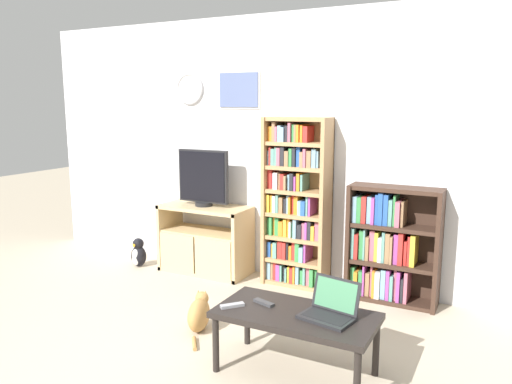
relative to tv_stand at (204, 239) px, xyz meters
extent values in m
plane|color=#BCAD93|center=(0.90, -1.82, -0.35)|extent=(18.00, 18.00, 0.00)
cube|color=silver|center=(0.90, 0.29, 0.95)|extent=(6.19, 0.06, 2.60)
torus|color=#B2B2B7|center=(-0.31, 0.24, 1.55)|extent=(0.34, 0.04, 0.34)
cylinder|color=white|center=(-0.31, 0.24, 1.55)|extent=(0.28, 0.02, 0.28)
cube|color=silver|center=(0.29, 0.25, 1.53)|extent=(0.48, 0.01, 0.38)
cube|color=slate|center=(0.29, 0.24, 1.53)|extent=(0.44, 0.02, 0.34)
cube|color=tan|center=(-0.45, 0.02, 0.00)|extent=(0.04, 0.43, 0.70)
cube|color=tan|center=(0.45, 0.02, 0.00)|extent=(0.04, 0.43, 0.70)
cube|color=tan|center=(0.00, 0.02, 0.33)|extent=(0.94, 0.43, 0.04)
cube|color=tan|center=(0.00, 0.02, -0.33)|extent=(0.94, 0.43, 0.04)
cube|color=tan|center=(0.00, 0.02, 0.07)|extent=(0.87, 0.39, 0.04)
cube|color=tan|center=(-0.22, -0.18, -0.12)|extent=(0.42, 0.02, 0.39)
cube|color=tan|center=(0.22, -0.18, -0.12)|extent=(0.42, 0.02, 0.39)
cylinder|color=black|center=(-0.01, 0.02, 0.37)|extent=(0.18, 0.18, 0.04)
cube|color=black|center=(-0.01, 0.02, 0.66)|extent=(0.57, 0.05, 0.54)
cube|color=black|center=(-0.01, -0.01, 0.66)|extent=(0.53, 0.01, 0.50)
cube|color=tan|center=(0.69, 0.10, 0.46)|extent=(0.04, 0.28, 1.62)
cube|color=tan|center=(1.29, 0.10, 0.46)|extent=(0.04, 0.28, 1.62)
cube|color=tan|center=(0.99, 0.23, 0.46)|extent=(0.63, 0.02, 1.62)
cube|color=tan|center=(0.99, 0.10, -0.33)|extent=(0.56, 0.24, 0.04)
cube|color=tan|center=(0.99, 0.10, -0.11)|extent=(0.56, 0.24, 0.04)
cube|color=tan|center=(0.99, 0.10, 0.12)|extent=(0.56, 0.24, 0.04)
cube|color=tan|center=(0.99, 0.10, 0.35)|extent=(0.56, 0.24, 0.04)
cube|color=tan|center=(0.99, 0.10, 0.57)|extent=(0.56, 0.24, 0.04)
cube|color=tan|center=(0.99, 0.10, 0.80)|extent=(0.56, 0.24, 0.04)
cube|color=tan|center=(0.99, 0.10, 1.03)|extent=(0.56, 0.24, 0.04)
cube|color=tan|center=(0.99, 0.10, 1.25)|extent=(0.56, 0.24, 0.04)
cube|color=#759EB7|center=(0.74, 0.11, -0.23)|extent=(0.04, 0.20, 0.17)
cube|color=#93704C|center=(0.77, 0.11, -0.23)|extent=(0.02, 0.19, 0.17)
cube|color=red|center=(0.80, 0.11, -0.23)|extent=(0.03, 0.19, 0.17)
cube|color=#9E4293|center=(0.84, 0.10, -0.23)|extent=(0.04, 0.21, 0.16)
cube|color=#5B9389|center=(0.87, 0.10, -0.24)|extent=(0.02, 0.21, 0.16)
cube|color=#232328|center=(0.90, 0.11, -0.25)|extent=(0.03, 0.18, 0.14)
cube|color=#5B9389|center=(0.93, 0.10, -0.25)|extent=(0.02, 0.22, 0.14)
cube|color=gold|center=(0.95, 0.11, -0.24)|extent=(0.02, 0.20, 0.16)
cube|color=red|center=(0.98, 0.10, -0.24)|extent=(0.03, 0.22, 0.15)
cube|color=orange|center=(1.01, 0.10, -0.23)|extent=(0.02, 0.22, 0.17)
cube|color=#759EB7|center=(1.04, 0.10, -0.23)|extent=(0.03, 0.21, 0.18)
cube|color=#388947|center=(1.08, 0.11, -0.25)|extent=(0.03, 0.18, 0.14)
cube|color=#5B9389|center=(1.11, 0.11, -0.23)|extent=(0.02, 0.20, 0.18)
cube|color=#B75B70|center=(1.15, 0.11, -0.23)|extent=(0.04, 0.18, 0.18)
cube|color=#388947|center=(1.19, 0.10, -0.23)|extent=(0.04, 0.22, 0.17)
cube|color=#388947|center=(1.23, 0.11, -0.23)|extent=(0.03, 0.18, 0.17)
cube|color=#2856A8|center=(0.74, 0.11, -0.02)|extent=(0.04, 0.19, 0.15)
cube|color=orange|center=(0.77, 0.11, -0.02)|extent=(0.02, 0.18, 0.14)
cube|color=#5B9389|center=(0.81, 0.10, -0.01)|extent=(0.04, 0.22, 0.16)
cube|color=red|center=(0.85, 0.11, 0.00)|extent=(0.04, 0.20, 0.17)
cube|color=red|center=(0.90, 0.10, -0.01)|extent=(0.04, 0.21, 0.17)
cube|color=#232328|center=(0.93, 0.11, -0.01)|extent=(0.02, 0.19, 0.17)
cube|color=orange|center=(0.96, 0.11, -0.02)|extent=(0.03, 0.18, 0.14)
cube|color=red|center=(1.00, 0.11, 0.00)|extent=(0.04, 0.18, 0.17)
cube|color=#388947|center=(1.04, 0.10, 0.00)|extent=(0.04, 0.22, 0.18)
cube|color=#759EB7|center=(1.08, 0.10, -0.02)|extent=(0.04, 0.22, 0.14)
cube|color=#9E4293|center=(1.12, 0.10, 0.00)|extent=(0.02, 0.21, 0.18)
cube|color=#388947|center=(0.73, 0.11, 0.22)|extent=(0.03, 0.18, 0.17)
cube|color=#388947|center=(0.76, 0.10, 0.23)|extent=(0.03, 0.22, 0.18)
cube|color=orange|center=(0.79, 0.11, 0.23)|extent=(0.02, 0.18, 0.18)
cube|color=#388947|center=(0.82, 0.11, 0.22)|extent=(0.04, 0.19, 0.17)
cube|color=orange|center=(0.86, 0.10, 0.21)|extent=(0.04, 0.21, 0.14)
cube|color=gold|center=(0.91, 0.11, 0.22)|extent=(0.03, 0.20, 0.17)
cube|color=orange|center=(0.94, 0.11, 0.23)|extent=(0.03, 0.19, 0.18)
cube|color=white|center=(0.96, 0.10, 0.21)|extent=(0.02, 0.22, 0.15)
cube|color=#388947|center=(0.99, 0.11, 0.20)|extent=(0.02, 0.18, 0.13)
cube|color=#759EB7|center=(1.01, 0.10, 0.23)|extent=(0.03, 0.22, 0.18)
cube|color=#232328|center=(1.06, 0.10, 0.21)|extent=(0.04, 0.21, 0.14)
cube|color=#B75B70|center=(1.10, 0.11, 0.21)|extent=(0.03, 0.20, 0.15)
cube|color=#9E4293|center=(1.13, 0.10, 0.22)|extent=(0.02, 0.21, 0.17)
cube|color=#232328|center=(1.16, 0.10, 0.23)|extent=(0.03, 0.21, 0.18)
cube|color=gold|center=(1.19, 0.10, 0.20)|extent=(0.03, 0.21, 0.13)
cube|color=#B75B70|center=(1.23, 0.11, 0.22)|extent=(0.04, 0.19, 0.17)
cube|color=gold|center=(0.73, 0.10, 0.45)|extent=(0.03, 0.22, 0.17)
cube|color=orange|center=(0.76, 0.11, 0.45)|extent=(0.02, 0.19, 0.17)
cube|color=white|center=(0.79, 0.10, 0.44)|extent=(0.03, 0.21, 0.16)
cube|color=#5B9389|center=(0.82, 0.11, 0.45)|extent=(0.02, 0.20, 0.17)
cube|color=#93704C|center=(0.86, 0.11, 0.44)|extent=(0.04, 0.20, 0.15)
cube|color=#232328|center=(0.90, 0.11, 0.43)|extent=(0.03, 0.18, 0.14)
cube|color=#759EB7|center=(0.93, 0.11, 0.45)|extent=(0.03, 0.18, 0.17)
cube|color=orange|center=(0.95, 0.10, 0.44)|extent=(0.02, 0.21, 0.16)
cube|color=red|center=(0.98, 0.11, 0.46)|extent=(0.02, 0.17, 0.18)
cube|color=orange|center=(1.00, 0.11, 0.45)|extent=(0.02, 0.18, 0.17)
cube|color=orange|center=(1.03, 0.11, 0.45)|extent=(0.02, 0.20, 0.18)
cube|color=#759EB7|center=(1.05, 0.10, 0.43)|extent=(0.03, 0.21, 0.14)
cube|color=#2856A8|center=(1.09, 0.10, 0.43)|extent=(0.04, 0.21, 0.14)
cube|color=#5B9389|center=(1.13, 0.11, 0.46)|extent=(0.02, 0.20, 0.18)
cube|color=#9E4293|center=(1.15, 0.11, 0.46)|extent=(0.02, 0.20, 0.18)
cube|color=red|center=(0.74, 0.11, 0.68)|extent=(0.04, 0.18, 0.18)
cube|color=#B75B70|center=(0.77, 0.11, 0.67)|extent=(0.02, 0.18, 0.15)
cube|color=white|center=(0.81, 0.10, 0.67)|extent=(0.04, 0.21, 0.16)
cube|color=#93704C|center=(0.84, 0.11, 0.67)|extent=(0.02, 0.19, 0.15)
cube|color=red|center=(0.88, 0.10, 0.67)|extent=(0.04, 0.21, 0.15)
cube|color=#93704C|center=(0.91, 0.10, 0.66)|extent=(0.02, 0.22, 0.13)
cube|color=#759EB7|center=(0.94, 0.11, 0.67)|extent=(0.03, 0.18, 0.15)
cube|color=#232328|center=(0.98, 0.10, 0.67)|extent=(0.04, 0.22, 0.16)
cube|color=#9E4293|center=(1.01, 0.10, 0.66)|extent=(0.02, 0.21, 0.14)
cube|color=orange|center=(1.04, 0.11, 0.67)|extent=(0.03, 0.20, 0.17)
cube|color=#5B9389|center=(1.07, 0.11, 0.67)|extent=(0.02, 0.19, 0.16)
cube|color=#759EB7|center=(0.73, 0.11, 0.89)|extent=(0.02, 0.19, 0.14)
cube|color=red|center=(0.75, 0.11, 0.91)|extent=(0.02, 0.20, 0.17)
cube|color=#5B9389|center=(0.77, 0.11, 0.90)|extent=(0.04, 0.20, 0.16)
cube|color=#5B9389|center=(0.81, 0.11, 0.91)|extent=(0.02, 0.20, 0.18)
cube|color=#B75B70|center=(0.84, 0.10, 0.90)|extent=(0.03, 0.22, 0.17)
cube|color=#232328|center=(0.88, 0.10, 0.91)|extent=(0.04, 0.21, 0.18)
cube|color=#93704C|center=(0.92, 0.10, 0.89)|extent=(0.04, 0.22, 0.14)
cube|color=#388947|center=(0.96, 0.11, 0.90)|extent=(0.03, 0.21, 0.17)
cube|color=#232328|center=(0.99, 0.10, 0.91)|extent=(0.03, 0.21, 0.18)
cube|color=#2856A8|center=(1.03, 0.11, 0.91)|extent=(0.04, 0.19, 0.18)
cube|color=#93704C|center=(1.07, 0.10, 0.89)|extent=(0.03, 0.22, 0.14)
cube|color=#B75B70|center=(1.10, 0.10, 0.90)|extent=(0.03, 0.22, 0.17)
cube|color=#93704C|center=(1.14, 0.11, 0.89)|extent=(0.04, 0.21, 0.15)
cube|color=#759EB7|center=(1.19, 0.11, 0.90)|extent=(0.04, 0.20, 0.17)
cube|color=#759EB7|center=(1.22, 0.11, 0.90)|extent=(0.02, 0.18, 0.15)
cube|color=orange|center=(0.74, 0.11, 1.11)|extent=(0.04, 0.18, 0.14)
cube|color=#93704C|center=(0.78, 0.11, 1.13)|extent=(0.03, 0.20, 0.18)
cube|color=#B75B70|center=(0.81, 0.10, 1.11)|extent=(0.02, 0.22, 0.14)
cube|color=#759EB7|center=(0.84, 0.10, 1.12)|extent=(0.03, 0.22, 0.15)
cube|color=#759EB7|center=(0.88, 0.10, 1.11)|extent=(0.03, 0.22, 0.14)
cube|color=#232328|center=(0.91, 0.11, 1.12)|extent=(0.04, 0.20, 0.15)
cube|color=#B75B70|center=(0.95, 0.10, 1.13)|extent=(0.03, 0.22, 0.18)
cube|color=#388947|center=(0.98, 0.11, 1.13)|extent=(0.03, 0.19, 0.16)
cube|color=#93704C|center=(1.00, 0.11, 1.13)|extent=(0.02, 0.21, 0.16)
cube|color=orange|center=(1.03, 0.10, 1.12)|extent=(0.03, 0.21, 0.16)
cube|color=orange|center=(1.05, 0.11, 1.12)|extent=(0.03, 0.18, 0.16)
cube|color=red|center=(1.09, 0.11, 1.12)|extent=(0.04, 0.18, 0.15)
cube|color=#3D281E|center=(1.54, 0.10, 0.17)|extent=(0.04, 0.28, 1.04)
cube|color=#3D281E|center=(2.29, 0.10, 0.17)|extent=(0.04, 0.28, 1.04)
cube|color=#3D281E|center=(1.91, 0.23, 0.17)|extent=(0.79, 0.02, 1.04)
cube|color=#3D281E|center=(1.91, 0.10, -0.33)|extent=(0.72, 0.24, 0.04)
cube|color=#3D281E|center=(1.91, 0.10, 0.00)|extent=(0.72, 0.24, 0.04)
cube|color=#3D281E|center=(1.91, 0.10, 0.34)|extent=(0.72, 0.24, 0.04)
cube|color=#3D281E|center=(1.91, 0.10, 0.67)|extent=(0.72, 0.24, 0.04)
cube|color=#388947|center=(1.58, 0.11, -0.19)|extent=(0.04, 0.18, 0.25)
cube|color=orange|center=(1.61, 0.10, -0.21)|extent=(0.03, 0.22, 0.22)
cube|color=#388947|center=(1.65, 0.11, -0.21)|extent=(0.04, 0.19, 0.22)
cube|color=#9E4293|center=(1.68, 0.11, -0.18)|extent=(0.02, 0.21, 0.28)
cube|color=#93704C|center=(1.72, 0.11, -0.21)|extent=(0.04, 0.18, 0.22)
cube|color=#B75B70|center=(1.75, 0.11, -0.18)|extent=(0.02, 0.17, 0.28)
cube|color=orange|center=(1.78, 0.10, -0.19)|extent=(0.02, 0.22, 0.25)
cube|color=white|center=(1.81, 0.10, -0.19)|extent=(0.04, 0.22, 0.24)
cube|color=#759EB7|center=(1.86, 0.11, -0.18)|extent=(0.04, 0.20, 0.27)
cube|color=#9E4293|center=(1.90, 0.10, -0.18)|extent=(0.03, 0.21, 0.27)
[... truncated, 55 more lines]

